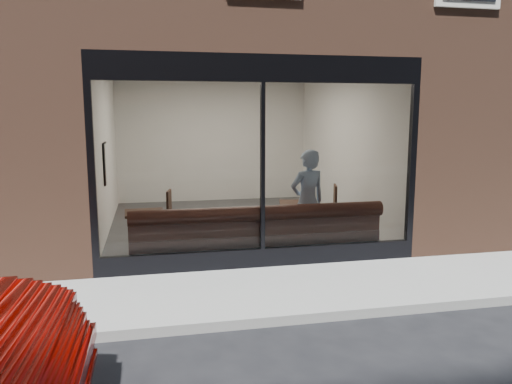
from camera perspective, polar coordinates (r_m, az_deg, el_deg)
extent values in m
plane|color=black|center=(5.94, 5.22, -14.44)|extent=(120.00, 120.00, 0.00)
cube|color=gray|center=(6.83, 2.70, -11.13)|extent=(40.00, 2.00, 0.01)
cube|color=gray|center=(5.88, 5.37, -14.09)|extent=(40.00, 0.10, 0.12)
cube|color=brown|center=(13.38, -21.14, 5.25)|extent=(2.50, 12.00, 3.20)
cube|color=brown|center=(14.27, 10.27, 5.92)|extent=(2.50, 12.00, 3.20)
cube|color=brown|center=(16.30, -6.24, 6.40)|extent=(5.00, 6.00, 3.20)
plane|color=#2D2D30|center=(10.59, -2.79, -3.68)|extent=(6.00, 6.00, 0.00)
plane|color=white|center=(10.36, -2.93, 13.68)|extent=(6.00, 6.00, 0.00)
plane|color=silver|center=(13.31, -4.92, 5.81)|extent=(5.00, 0.00, 5.00)
plane|color=silver|center=(10.26, -16.77, 4.45)|extent=(0.00, 6.00, 6.00)
plane|color=silver|center=(11.03, 10.07, 5.01)|extent=(0.00, 6.00, 6.00)
cube|color=black|center=(7.75, 0.73, -7.51)|extent=(5.00, 0.10, 0.30)
cube|color=black|center=(7.45, 0.77, 13.98)|extent=(5.00, 0.10, 0.40)
cube|color=black|center=(7.47, 0.75, 2.83)|extent=(0.06, 0.10, 2.50)
plane|color=white|center=(7.44, 0.80, 2.80)|extent=(4.80, 0.00, 4.80)
cube|color=#3B1C15|center=(8.11, 0.10, -6.21)|extent=(4.00, 0.55, 0.45)
imported|color=#A6C1E2|center=(8.43, 5.91, -1.10)|extent=(0.72, 0.56, 1.76)
cube|color=black|center=(8.36, -12.64, -2.34)|extent=(0.65, 0.65, 0.04)
cube|color=black|center=(8.95, 4.93, -1.39)|extent=(0.83, 0.83, 0.04)
cube|color=black|center=(9.43, -10.97, -4.09)|extent=(0.44, 0.44, 0.04)
cube|color=black|center=(10.03, 7.89, -3.21)|extent=(0.52, 0.52, 0.04)
cube|color=white|center=(9.74, -16.74, 3.17)|extent=(0.02, 0.54, 0.72)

